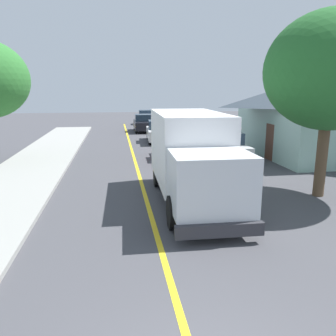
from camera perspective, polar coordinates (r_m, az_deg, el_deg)
The scene contains 9 objects.
centre_line_yellow at distance 13.80m, azimuth -4.07°, elevation -3.96°, with size 0.16×56.00×0.01m, color gold.
box_truck at distance 12.36m, azimuth 3.98°, elevation 2.46°, with size 2.56×7.23×3.20m.
parked_car_near at distance 20.00m, azimuth 1.52°, elevation 3.72°, with size 1.91×4.45×1.67m.
parked_car_mid at distance 26.86m, azimuth -1.54°, elevation 6.11°, with size 2.02×4.48×1.67m.
parked_car_far at distance 33.72m, azimuth -4.16°, elevation 7.50°, with size 1.86×4.42×1.67m.
parked_car_furthest at distance 40.78m, azimuth -3.76°, elevation 8.46°, with size 1.94×4.46×1.67m.
parked_van_across at distance 19.97m, azimuth 9.57°, elevation 3.53°, with size 1.80×4.40×1.67m.
stop_sign at distance 16.20m, azimuth 10.89°, elevation 5.09°, with size 0.80×0.10×2.65m.
street_tree_far_side at distance 13.96m, azimuth 25.67°, elevation 14.44°, with size 4.74×4.74×6.82m.
Camera 1 is at (-1.06, -3.16, 4.03)m, focal length 36.25 mm.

